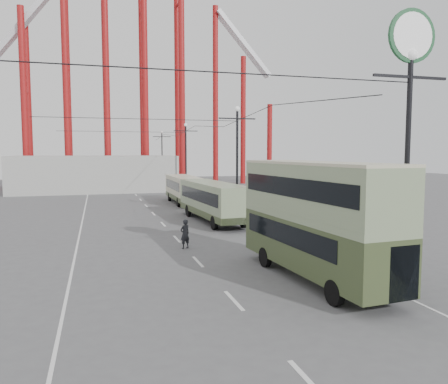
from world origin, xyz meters
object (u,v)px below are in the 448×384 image
object	(u,v)px
lamp_post_near	(410,89)
pedestrian	(185,234)
double_decker_bus	(316,214)
single_decker_green	(213,200)
single_decker_cream	(183,188)

from	to	relation	value
lamp_post_near	pedestrian	xyz separation A→B (m)	(-6.63, 10.20, -7.02)
double_decker_bus	single_decker_green	xyz separation A→B (m)	(-0.12, 16.77, -1.11)
single_decker_green	pedestrian	distance (m)	10.04
double_decker_bus	pedestrian	size ratio (longest dim) A/B	5.73
single_decker_green	single_decker_cream	distance (m)	12.85
lamp_post_near	pedestrian	world-z (taller)	lamp_post_near
lamp_post_near	single_decker_cream	bearing A→B (deg)	94.41
single_decker_green	single_decker_cream	world-z (taller)	single_decker_green
double_decker_bus	single_decker_green	distance (m)	16.80
single_decker_green	single_decker_cream	xyz separation A→B (m)	(0.09, 12.85, -0.09)
single_decker_green	single_decker_cream	bearing A→B (deg)	85.78
pedestrian	lamp_post_near	bearing A→B (deg)	97.85
double_decker_bus	single_decker_cream	xyz separation A→B (m)	(-0.03, 29.61, -1.20)
single_decker_green	single_decker_cream	size ratio (longest dim) A/B	1.17
lamp_post_near	single_decker_green	world-z (taller)	lamp_post_near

